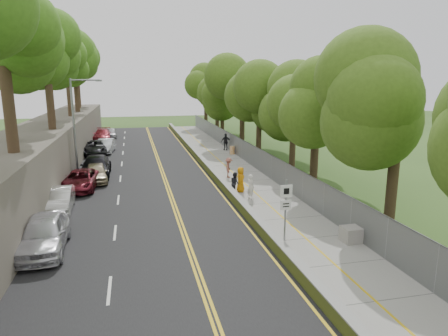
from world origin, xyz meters
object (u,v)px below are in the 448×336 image
(signpost, at_px, (286,204))
(concrete_block, at_px, (353,234))
(construction_barrel, at_px, (232,150))
(painter_0, at_px, (241,179))
(car_0, at_px, (44,234))
(car_2, at_px, (81,180))
(car_1, at_px, (59,200))
(person_far, at_px, (226,142))
(streetlight, at_px, (77,120))

(signpost, xyz_separation_m, concrete_block, (3.25, -0.85, -1.54))
(construction_barrel, height_order, painter_0, painter_0)
(car_0, height_order, car_2, car_0)
(construction_barrel, distance_m, car_0, 26.53)
(construction_barrel, xyz_separation_m, concrete_block, (0.00, -24.40, -0.06))
(concrete_block, height_order, car_1, car_1)
(construction_barrel, relative_size, car_2, 0.17)
(signpost, xyz_separation_m, car_0, (-11.33, 1.39, -1.09))
(car_1, height_order, car_2, car_1)
(signpost, bearing_deg, car_1, 147.62)
(concrete_block, distance_m, painter_0, 10.43)
(signpost, distance_m, person_far, 26.39)
(signpost, height_order, car_0, signpost)
(construction_barrel, xyz_separation_m, person_far, (-0.10, 2.64, 0.52))
(signpost, bearing_deg, car_0, 173.02)
(construction_barrel, bearing_deg, car_2, -141.67)
(construction_barrel, xyz_separation_m, car_1, (-14.90, -16.16, 0.26))
(car_0, xyz_separation_m, car_1, (-0.32, 6.00, -0.13))
(car_2, bearing_deg, signpost, -42.53)
(car_2, bearing_deg, construction_barrel, 44.21)
(signpost, relative_size, person_far, 1.63)
(painter_0, distance_m, person_far, 17.32)
(car_0, bearing_deg, signpost, -8.85)
(person_far, bearing_deg, streetlight, 31.50)
(car_0, relative_size, person_far, 2.58)
(signpost, height_order, car_1, signpost)
(streetlight, bearing_deg, car_1, -90.82)
(car_1, bearing_deg, car_2, 79.53)
(streetlight, relative_size, signpost, 2.58)
(signpost, xyz_separation_m, person_far, (3.15, 26.19, -0.96))
(painter_0, bearing_deg, concrete_block, -139.51)
(car_0, xyz_separation_m, car_2, (0.38, 10.94, -0.14))
(concrete_block, xyz_separation_m, person_far, (-0.10, 27.03, 0.58))
(painter_0, bearing_deg, car_2, 97.53)
(construction_barrel, height_order, person_far, person_far)
(concrete_block, distance_m, car_1, 17.03)
(car_2, height_order, person_far, person_far)
(streetlight, height_order, painter_0, streetlight)
(car_2, distance_m, person_far, 19.77)
(signpost, relative_size, car_2, 0.62)
(streetlight, xyz_separation_m, person_far, (14.66, 9.17, -3.64))
(streetlight, relative_size, painter_0, 4.49)
(construction_barrel, relative_size, car_0, 0.18)
(concrete_block, bearing_deg, car_1, 151.08)
(car_0, bearing_deg, car_2, 86.12)
(car_0, relative_size, car_2, 0.98)
(car_1, height_order, painter_0, painter_0)
(streetlight, relative_size, person_far, 4.21)
(car_0, relative_size, painter_0, 2.75)
(signpost, xyz_separation_m, construction_barrel, (3.25, 23.55, -1.48))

